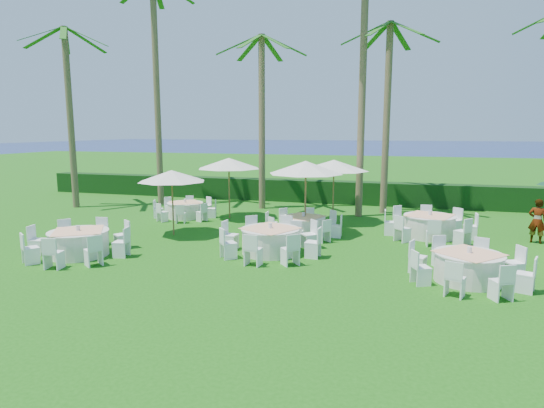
{
  "coord_description": "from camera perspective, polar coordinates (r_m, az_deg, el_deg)",
  "views": [
    {
      "loc": [
        4.46,
        -12.54,
        3.93
      ],
      "look_at": [
        -0.07,
        2.97,
        1.3
      ],
      "focal_mm": 30.0,
      "sensor_mm": 36.0,
      "label": 1
    }
  ],
  "objects": [
    {
      "name": "palm_d",
      "position": [
        22.16,
        14.23,
        11.36
      ],
      "size": [
        4.39,
        4.18,
        8.8
      ],
      "color": "brown",
      "rests_on": "ground"
    },
    {
      "name": "banquet_table_d",
      "position": [
        20.97,
        -10.84,
        -0.69
      ],
      "size": [
        2.78,
        2.78,
        0.86
      ],
      "color": "silver",
      "rests_on": "ground"
    },
    {
      "name": "ocean",
      "position": [
        114.7,
        14.13,
        7.0
      ],
      "size": [
        260.0,
        260.0,
        0.0
      ],
      "primitive_type": "plane",
      "color": "#081354",
      "rests_on": "ground"
    },
    {
      "name": "banquet_table_b",
      "position": [
        14.67,
        -0.21,
        -4.54
      ],
      "size": [
        3.31,
        3.31,
        0.99
      ],
      "color": "silver",
      "rests_on": "ground"
    },
    {
      "name": "palm_c",
      "position": [
        21.24,
        11.35,
        16.46
      ],
      "size": [
        4.11,
        4.4,
        12.35
      ],
      "color": "brown",
      "rests_on": "ground"
    },
    {
      "name": "umbrella_b",
      "position": [
        17.07,
        4.26,
        4.6
      ],
      "size": [
        2.82,
        2.82,
        2.8
      ],
      "color": "brown",
      "rests_on": "ground"
    },
    {
      "name": "staff_person",
      "position": [
        18.43,
        30.33,
        -1.85
      ],
      "size": [
        0.67,
        0.56,
        1.58
      ],
      "primitive_type": "imported",
      "rotation": [
        0.0,
        0.0,
        2.78
      ],
      "color": "gray",
      "rests_on": "ground"
    },
    {
      "name": "ground",
      "position": [
        13.88,
        -3.19,
        -7.22
      ],
      "size": [
        120.0,
        120.0,
        0.0
      ],
      "primitive_type": "plane",
      "color": "#17520E",
      "rests_on": "ground"
    },
    {
      "name": "banquet_table_f",
      "position": [
        17.88,
        19.15,
        -2.55
      ],
      "size": [
        3.28,
        3.28,
        0.99
      ],
      "color": "silver",
      "rests_on": "ground"
    },
    {
      "name": "umbrella_a",
      "position": [
        17.34,
        -12.47,
        3.46
      ],
      "size": [
        2.55,
        2.55,
        2.46
      ],
      "color": "brown",
      "rests_on": "ground"
    },
    {
      "name": "palm_f",
      "position": [
        25.3,
        -24.05,
        10.72
      ],
      "size": [
        4.39,
        4.18,
        8.94
      ],
      "color": "brown",
      "rests_on": "ground"
    },
    {
      "name": "umbrella_d",
      "position": [
        19.57,
        7.78,
        4.83
      ],
      "size": [
        2.97,
        2.97,
        2.69
      ],
      "color": "brown",
      "rests_on": "ground"
    },
    {
      "name": "palm_a",
      "position": [
        24.97,
        -14.29,
        14.26
      ],
      "size": [
        4.36,
        4.27,
        11.5
      ],
      "color": "brown",
      "rests_on": "ground"
    },
    {
      "name": "palm_b",
      "position": [
        22.82,
        -1.29,
        11.18
      ],
      "size": [
        4.22,
        4.38,
        8.5
      ],
      "color": "brown",
      "rests_on": "ground"
    },
    {
      "name": "banquet_table_e",
      "position": [
        17.18,
        3.96,
        -2.69
      ],
      "size": [
        2.88,
        2.88,
        0.88
      ],
      "color": "silver",
      "rests_on": "ground"
    },
    {
      "name": "banquet_table_a",
      "position": [
        15.64,
        -23.07,
        -4.45
      ],
      "size": [
        3.23,
        3.23,
        0.97
      ],
      "color": "silver",
      "rests_on": "ground"
    },
    {
      "name": "umbrella_c",
      "position": [
        20.32,
        -5.44,
        5.11
      ],
      "size": [
        2.82,
        2.82,
        2.72
      ],
      "color": "brown",
      "rests_on": "ground"
    },
    {
      "name": "banquet_table_c",
      "position": [
        13.04,
        23.41,
        -7.21
      ],
      "size": [
        3.02,
        3.02,
        0.93
      ],
      "color": "silver",
      "rests_on": "ground"
    },
    {
      "name": "hedge",
      "position": [
        25.17,
        5.92,
        1.59
      ],
      "size": [
        34.0,
        1.0,
        1.2
      ],
      "primitive_type": "cube",
      "color": "black",
      "rests_on": "ground"
    }
  ]
}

